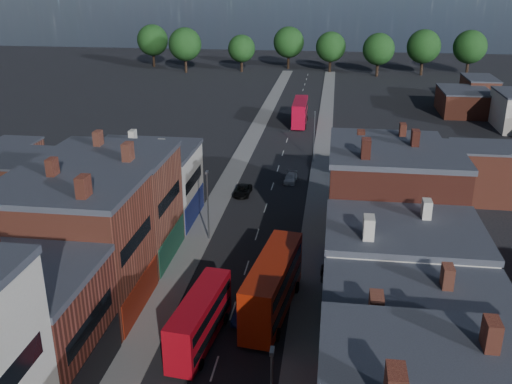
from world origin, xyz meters
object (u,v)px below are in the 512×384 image
(car_2, at_px, (243,191))
(car_1, at_px, (244,312))
(bus_0, at_px, (200,319))
(bus_1, at_px, (273,285))
(ped_3, at_px, (322,273))
(bus_2, at_px, (300,112))
(car_3, at_px, (291,178))

(car_2, bearing_deg, car_1, -79.32)
(bus_0, distance_m, car_1, 5.20)
(bus_1, relative_size, ped_3, 6.44)
(ped_3, bearing_deg, car_2, 42.39)
(car_2, bearing_deg, bus_2, 83.92)
(bus_1, height_order, bus_2, bus_1)
(bus_1, bearing_deg, bus_0, -127.77)
(bus_0, relative_size, bus_2, 0.89)
(car_3, height_order, ped_3, ped_3)
(car_2, bearing_deg, ped_3, -61.67)
(bus_2, xyz_separation_m, car_3, (0.88, -33.40, -2.05))
(bus_2, height_order, car_2, bus_2)
(car_1, height_order, car_3, car_1)
(bus_1, bearing_deg, bus_2, 99.38)
(bus_0, bearing_deg, bus_2, 94.13)
(bus_0, bearing_deg, car_2, 99.90)
(bus_2, distance_m, car_1, 68.75)
(bus_0, relative_size, car_2, 2.24)
(bus_0, relative_size, ped_3, 5.23)
(bus_1, distance_m, ped_3, 7.35)
(car_1, bearing_deg, car_3, 95.16)
(bus_1, xyz_separation_m, bus_2, (-2.00, 67.48, -0.19))
(bus_2, relative_size, car_3, 2.84)
(bus_2, bearing_deg, ped_3, -84.69)
(bus_2, distance_m, car_2, 39.88)
(bus_1, distance_m, car_2, 28.95)
(car_2, xyz_separation_m, ped_3, (11.32, -22.19, 0.46))
(car_3, distance_m, ped_3, 28.79)
(bus_1, height_order, car_3, bus_1)
(bus_2, height_order, car_1, bus_2)
(bus_2, distance_m, ped_3, 62.02)
(bus_0, bearing_deg, car_1, 59.76)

